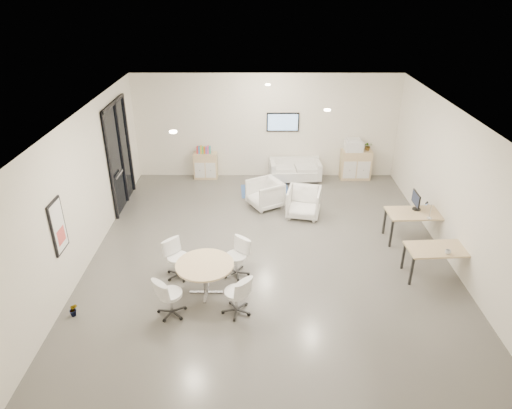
{
  "coord_description": "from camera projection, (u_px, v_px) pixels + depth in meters",
  "views": [
    {
      "loc": [
        -0.28,
        -8.96,
        5.7
      ],
      "look_at": [
        -0.3,
        0.4,
        1.0
      ],
      "focal_mm": 32.0,
      "sensor_mm": 36.0,
      "label": 1
    }
  ],
  "objects": [
    {
      "name": "plant_floor",
      "position": [
        74.0,
        313.0,
        8.52
      ],
      "size": [
        0.17,
        0.29,
        0.13
      ],
      "primitive_type": "imported",
      "rotation": [
        0.0,
        0.0,
        0.05
      ],
      "color": "#3F7F3F",
      "rests_on": "room_shell"
    },
    {
      "name": "monitor",
      "position": [
        416.0,
        201.0,
        10.71
      ],
      "size": [
        0.2,
        0.5,
        0.44
      ],
      "color": "black",
      "rests_on": "desk_rear"
    },
    {
      "name": "glass_door",
      "position": [
        119.0,
        152.0,
        12.14
      ],
      "size": [
        0.09,
        1.9,
        2.85
      ],
      "color": "black",
      "rests_on": "room_shell"
    },
    {
      "name": "artwork",
      "position": [
        58.0,
        227.0,
        8.45
      ],
      "size": [
        0.05,
        0.54,
        1.04
      ],
      "color": "black",
      "rests_on": "room_shell"
    },
    {
      "name": "armchair_left",
      "position": [
        265.0,
        193.0,
        12.43
      ],
      "size": [
        1.06,
        1.08,
        0.83
      ],
      "primitive_type": "imported",
      "rotation": [
        0.0,
        0.0,
        -1.05
      ],
      "color": "beige",
      "rests_on": "room_shell"
    },
    {
      "name": "loveseat",
      "position": [
        295.0,
        171.0,
        14.1
      ],
      "size": [
        1.58,
        0.87,
        0.57
      ],
      "rotation": [
        0.0,
        0.0,
        0.07
      ],
      "color": "beige",
      "rests_on": "room_shell"
    },
    {
      "name": "armchair_right",
      "position": [
        304.0,
        201.0,
        11.93
      ],
      "size": [
        0.97,
        0.93,
        0.85
      ],
      "primitive_type": "imported",
      "rotation": [
        0.0,
        0.0,
        -0.21
      ],
      "color": "beige",
      "rests_on": "room_shell"
    },
    {
      "name": "sideboard_right",
      "position": [
        355.0,
        165.0,
        14.15
      ],
      "size": [
        0.92,
        0.45,
        0.92
      ],
      "color": "tan",
      "rests_on": "room_shell"
    },
    {
      "name": "cup",
      "position": [
        448.0,
        252.0,
        9.14
      ],
      "size": [
        0.13,
        0.12,
        0.11
      ],
      "primitive_type": "imported",
      "rotation": [
        0.0,
        0.0,
        0.3
      ],
      "color": "white",
      "rests_on": "desk_front"
    },
    {
      "name": "printer",
      "position": [
        354.0,
        145.0,
        13.87
      ],
      "size": [
        0.54,
        0.45,
        0.37
      ],
      "rotation": [
        0.0,
        0.0,
        0.03
      ],
      "color": "white",
      "rests_on": "sideboard_right"
    },
    {
      "name": "blue_rug",
      "position": [
        265.0,
        191.0,
        13.51
      ],
      "size": [
        1.46,
        1.02,
        0.01
      ],
      "primitive_type": "cube",
      "rotation": [
        0.0,
        0.0,
        0.06
      ],
      "color": "#294E7F",
      "rests_on": "room_shell"
    },
    {
      "name": "meeting_chairs",
      "position": [
        205.0,
        276.0,
        8.99
      ],
      "size": [
        2.08,
        2.08,
        0.82
      ],
      "color": "white",
      "rests_on": "room_shell"
    },
    {
      "name": "sideboard_left",
      "position": [
        206.0,
        166.0,
        14.22
      ],
      "size": [
        0.73,
        0.38,
        0.82
      ],
      "color": "tan",
      "rests_on": "room_shell"
    },
    {
      "name": "ceiling_spots",
      "position": [
        261.0,
        106.0,
        9.88
      ],
      "size": [
        3.14,
        4.14,
        0.03
      ],
      "color": "#FFEAC6",
      "rests_on": "room_shell"
    },
    {
      "name": "desk_front",
      "position": [
        440.0,
        251.0,
        9.4
      ],
      "size": [
        1.38,
        0.76,
        0.7
      ],
      "rotation": [
        0.0,
        0.0,
        0.07
      ],
      "color": "tan",
      "rests_on": "room_shell"
    },
    {
      "name": "room_shell",
      "position": [
        270.0,
        188.0,
        9.85
      ],
      "size": [
        9.6,
        10.6,
        4.8
      ],
      "color": "#57554F",
      "rests_on": "ground"
    },
    {
      "name": "desk_rear",
      "position": [
        418.0,
        215.0,
        10.71
      ],
      "size": [
        1.46,
        0.78,
        0.75
      ],
      "rotation": [
        0.0,
        0.0,
        0.04
      ],
      "color": "tan",
      "rests_on": "room_shell"
    },
    {
      "name": "books",
      "position": [
        204.0,
        150.0,
        13.99
      ],
      "size": [
        0.43,
        0.14,
        0.22
      ],
      "color": "red",
      "rests_on": "sideboard_left"
    },
    {
      "name": "plant_cabinet",
      "position": [
        368.0,
        147.0,
        13.92
      ],
      "size": [
        0.26,
        0.28,
        0.21
      ],
      "primitive_type": "imported",
      "rotation": [
        0.0,
        0.0,
        0.06
      ],
      "color": "#3F7F3F",
      "rests_on": "sideboard_right"
    },
    {
      "name": "round_table",
      "position": [
        205.0,
        268.0,
        8.9
      ],
      "size": [
        1.14,
        1.14,
        0.7
      ],
      "color": "tan",
      "rests_on": "room_shell"
    },
    {
      "name": "wall_tv",
      "position": [
        283.0,
        122.0,
        13.77
      ],
      "size": [
        0.98,
        0.06,
        0.58
      ],
      "color": "black",
      "rests_on": "room_shell"
    }
  ]
}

